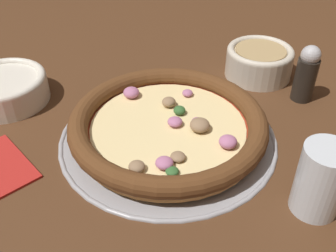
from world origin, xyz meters
TOP-DOWN VIEW (x-y plane):
  - ground_plane at (0.00, 0.00)m, footprint 3.00×3.00m
  - pizza_tray at (0.00, 0.00)m, footprint 0.35×0.35m
  - pizza at (-0.00, -0.00)m, footprint 0.31×0.31m
  - bowl_near at (0.09, -0.25)m, footprint 0.13×0.13m
  - bowl_far at (0.23, 0.21)m, footprint 0.15×0.15m
  - drinking_cup at (-0.22, -0.10)m, footprint 0.06×0.06m
  - pepper_shaker at (-0.02, -0.27)m, footprint 0.04×0.04m

SIDE VIEW (x-z plane):
  - ground_plane at x=0.00m, z-range 0.00..0.00m
  - pizza_tray at x=0.00m, z-range 0.00..0.01m
  - pizza at x=0.00m, z-range 0.01..0.05m
  - bowl_far at x=0.23m, z-range 0.00..0.05m
  - bowl_near at x=0.09m, z-range 0.00..0.06m
  - drinking_cup at x=-0.22m, z-range 0.00..0.10m
  - pepper_shaker at x=-0.02m, z-range 0.00..0.11m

